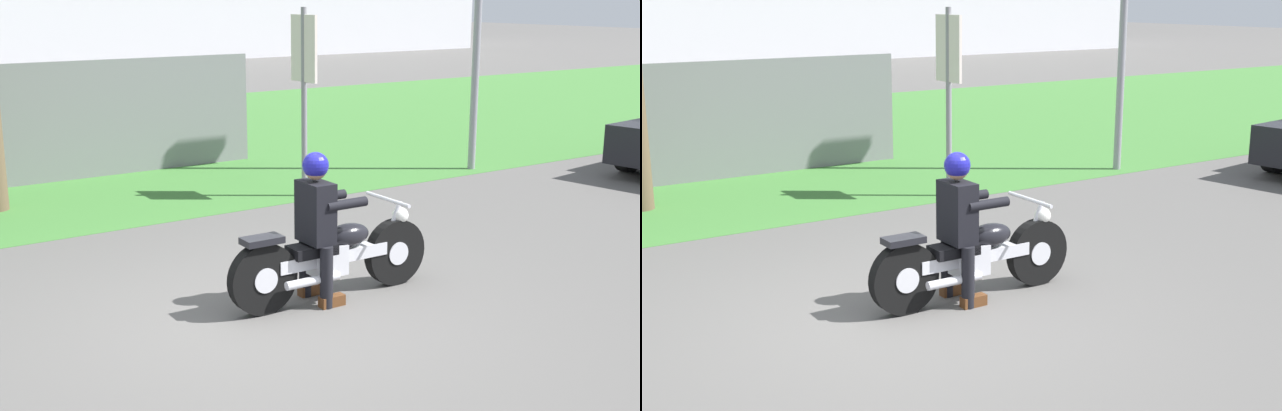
# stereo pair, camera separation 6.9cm
# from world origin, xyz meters

# --- Properties ---
(ground) EXTENTS (120.00, 120.00, 0.00)m
(ground) POSITION_xyz_m (0.00, 0.00, 0.00)
(ground) COLOR #565451
(grass_verge) EXTENTS (60.00, 12.00, 0.01)m
(grass_verge) POSITION_xyz_m (0.00, 9.53, 0.00)
(grass_verge) COLOR #3D7533
(grass_verge) RESTS_ON ground
(motorcycle_lead) EXTENTS (2.12, 0.66, 0.88)m
(motorcycle_lead) POSITION_xyz_m (0.78, 0.19, 0.40)
(motorcycle_lead) COLOR black
(motorcycle_lead) RESTS_ON ground
(rider_lead) EXTENTS (0.55, 0.48, 1.41)m
(rider_lead) POSITION_xyz_m (0.61, 0.19, 0.82)
(rider_lead) COLOR black
(rider_lead) RESTS_ON ground
(sign_banner) EXTENTS (0.08, 0.60, 2.60)m
(sign_banner) POSITION_xyz_m (2.79, 3.80, 1.72)
(sign_banner) COLOR gray
(sign_banner) RESTS_ON ground
(fence_segment) EXTENTS (7.00, 0.06, 1.80)m
(fence_segment) POSITION_xyz_m (-0.05, 6.68, 0.90)
(fence_segment) COLOR slate
(fence_segment) RESTS_ON ground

